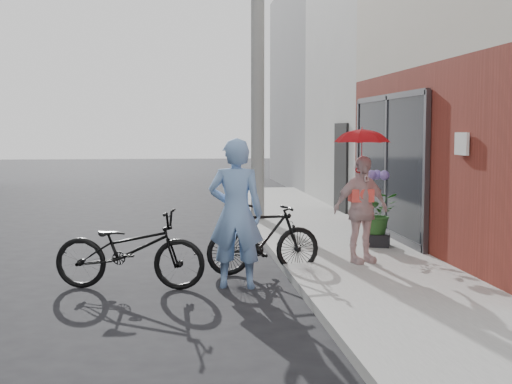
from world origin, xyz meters
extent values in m
plane|color=black|center=(0.00, 0.00, 0.00)|extent=(80.00, 80.00, 0.00)
cube|color=gray|center=(2.10, 2.00, 0.06)|extent=(2.20, 24.00, 0.12)
cube|color=#9E9E99|center=(0.94, 2.00, 0.06)|extent=(0.12, 24.00, 0.12)
cube|color=black|center=(3.16, 3.50, 1.36)|extent=(0.06, 3.80, 2.40)
cube|color=white|center=(3.16, 0.20, 1.82)|extent=(0.04, 0.40, 0.30)
cube|color=silver|center=(7.20, 9.00, 3.50)|extent=(8.00, 6.00, 7.00)
cube|color=gray|center=(7.20, 16.00, 3.50)|extent=(8.00, 8.00, 7.00)
cylinder|color=#9E9E99|center=(1.10, 6.00, 3.50)|extent=(0.28, 0.28, 7.00)
imported|color=#7BA3DB|center=(0.14, 0.03, 0.95)|extent=(0.77, 0.58, 1.90)
imported|color=black|center=(-1.19, 0.11, 0.50)|extent=(2.00, 1.00, 1.00)
imported|color=black|center=(0.60, 0.87, 0.49)|extent=(1.70, 0.76, 0.98)
imported|color=beige|center=(1.99, 0.91, 0.88)|extent=(0.96, 0.66, 1.52)
imported|color=red|center=(1.99, 0.91, 1.97)|extent=(0.75, 0.75, 0.66)
cube|color=black|center=(2.63, 2.26, 0.22)|extent=(0.48, 0.48, 0.20)
imported|color=#2A5A24|center=(2.63, 2.26, 0.66)|extent=(0.61, 0.53, 0.68)
camera|label=1|loc=(-0.60, -8.88, 2.01)|focal=50.00mm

